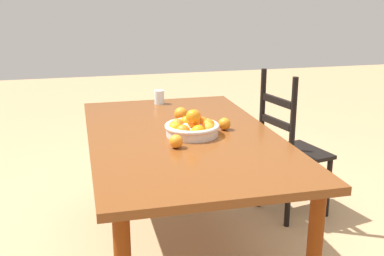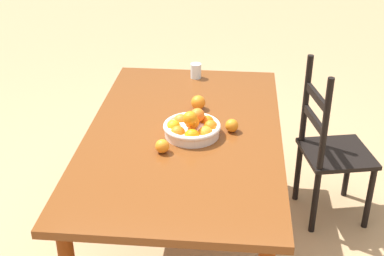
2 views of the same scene
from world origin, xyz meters
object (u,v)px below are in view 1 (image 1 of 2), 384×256
object	(u,v)px
orange_loose_2	(224,124)
orange_loose_0	(176,141)
chair_near_window	(290,152)
drinking_glass	(159,97)
orange_loose_1	(181,114)
fruit_bowl	(192,127)
dining_table	(183,148)

from	to	relation	value
orange_loose_2	orange_loose_0	bearing A→B (deg)	-53.43
chair_near_window	drinking_glass	bearing A→B (deg)	55.95
orange_loose_1	orange_loose_2	world-z (taller)	orange_loose_1
orange_loose_0	fruit_bowl	bearing A→B (deg)	145.09
fruit_bowl	dining_table	bearing A→B (deg)	-125.37
orange_loose_0	drinking_glass	distance (m)	0.93
dining_table	orange_loose_0	size ratio (longest dim) A/B	25.10
orange_loose_0	dining_table	bearing A→B (deg)	159.62
dining_table	fruit_bowl	xyz separation A→B (m)	(0.03, 0.05, 0.12)
orange_loose_0	chair_near_window	bearing A→B (deg)	123.67
chair_near_window	orange_loose_0	size ratio (longest dim) A/B	14.70
orange_loose_0	orange_loose_1	bearing A→B (deg)	164.83
fruit_bowl	orange_loose_1	size ratio (longest dim) A/B	3.67
chair_near_window	fruit_bowl	xyz separation A→B (m)	(0.42, -0.77, 0.34)
chair_near_window	orange_loose_0	world-z (taller)	chair_near_window
fruit_bowl	drinking_glass	distance (m)	0.74
orange_loose_2	orange_loose_1	bearing A→B (deg)	-142.06
orange_loose_1	drinking_glass	xyz separation A→B (m)	(-0.44, -0.05, 0.01)
drinking_glass	orange_loose_0	bearing A→B (deg)	-4.80
chair_near_window	orange_loose_0	distance (m)	1.13
orange_loose_0	orange_loose_2	bearing A→B (deg)	126.57
chair_near_window	fruit_bowl	world-z (taller)	chair_near_window
dining_table	chair_near_window	xyz separation A→B (m)	(-0.38, 0.82, -0.22)
orange_loose_0	drinking_glass	xyz separation A→B (m)	(-0.92, 0.08, 0.01)
dining_table	chair_near_window	size ratio (longest dim) A/B	1.71
fruit_bowl	orange_loose_1	world-z (taller)	fruit_bowl
fruit_bowl	orange_loose_1	xyz separation A→B (m)	(-0.30, 0.00, -0.00)
orange_loose_0	orange_loose_1	size ratio (longest dim) A/B	0.85
drinking_glass	orange_loose_2	bearing A→B (deg)	19.51
chair_near_window	orange_loose_0	xyz separation A→B (m)	(0.60, -0.90, 0.33)
orange_loose_0	orange_loose_1	distance (m)	0.50
chair_near_window	orange_loose_1	size ratio (longest dim) A/B	12.47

